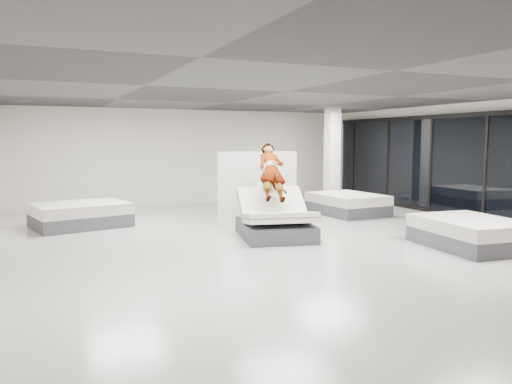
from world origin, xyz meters
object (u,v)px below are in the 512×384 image
at_px(hero_bed, 275,221).
at_px(flat_bed_right_near, 471,233).
at_px(person, 272,181).
at_px(remote, 285,192).
at_px(flat_bed_left_far, 80,215).
at_px(column, 332,157).
at_px(flat_bed_right_far, 347,204).
at_px(divider_panel, 258,188).

height_order(hero_bed, flat_bed_right_near, hero_bed).
relative_size(hero_bed, person, 1.30).
distance_m(remote, flat_bed_left_far, 5.30).
xyz_separation_m(hero_bed, column, (4.10, 4.16, 1.23)).
bearing_deg(hero_bed, column, 45.45).
bearing_deg(flat_bed_right_far, flat_bed_left_far, 173.35).
distance_m(person, divider_panel, 1.54).
height_order(person, flat_bed_left_far, person).
xyz_separation_m(flat_bed_right_near, column, (0.90, 6.69, 1.31)).
xyz_separation_m(person, column, (4.03, 3.85, 0.36)).
distance_m(flat_bed_right_near, flat_bed_left_far, 9.12).
bearing_deg(flat_bed_left_far, flat_bed_right_far, -6.65).
relative_size(hero_bed, flat_bed_right_near, 0.98).
distance_m(person, remote, 0.46).
relative_size(person, flat_bed_left_far, 0.69).
xyz_separation_m(person, divider_panel, (0.30, 1.48, -0.30)).
xyz_separation_m(remote, flat_bed_right_near, (2.99, -2.45, -0.73)).
relative_size(person, divider_panel, 0.83).
relative_size(remote, column, 0.04).
xyz_separation_m(person, flat_bed_left_far, (-3.95, 2.91, -0.94)).
distance_m(person, flat_bed_left_far, 4.99).
bearing_deg(person, divider_panel, 90.91).
height_order(person, flat_bed_right_far, person).
relative_size(remote, flat_bed_right_near, 0.06).
distance_m(divider_panel, flat_bed_right_near, 5.21).
relative_size(person, remote, 12.33).
bearing_deg(flat_bed_left_far, column, 6.73).
height_order(hero_bed, column, column).
height_order(person, remote, person).
bearing_deg(flat_bed_left_far, hero_bed, -39.73).
distance_m(hero_bed, remote, 0.69).
height_order(divider_panel, flat_bed_right_far, divider_panel).
bearing_deg(flat_bed_left_far, divider_panel, -18.60).
distance_m(hero_bed, divider_panel, 1.92).
bearing_deg(divider_panel, person, -91.81).
xyz_separation_m(remote, column, (3.89, 4.24, 0.57)).
distance_m(remote, divider_panel, 1.88).
bearing_deg(flat_bed_right_far, remote, -143.55).
xyz_separation_m(flat_bed_left_far, column, (7.98, 0.94, 1.30)).
xyz_separation_m(flat_bed_right_far, column, (0.59, 1.80, 1.30)).
xyz_separation_m(hero_bed, person, (0.07, 0.31, 0.87)).
bearing_deg(flat_bed_right_near, divider_panel, 123.19).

